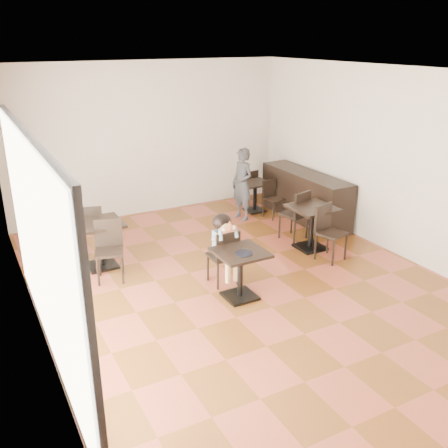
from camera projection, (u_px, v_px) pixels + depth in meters
floor at (244, 285)px, 7.79m from camera, size 6.00×8.00×0.01m
ceiling at (247, 71)px, 6.66m from camera, size 6.00×8.00×0.01m
wall_back at (149, 139)px, 10.52m from camera, size 6.00×0.01×3.20m
wall_left at (27, 220)px, 5.90m from camera, size 0.01×8.00×3.20m
wall_right at (396, 163)px, 8.55m from camera, size 0.01×8.00×3.20m
storefront_window at (39, 250)px, 5.57m from camera, size 0.04×4.50×2.60m
child_table at (240, 275)px, 7.29m from camera, size 0.71×0.71×0.75m
child_chair at (222, 256)px, 7.72m from camera, size 0.40×0.40×0.90m
child at (222, 249)px, 7.68m from camera, size 0.40×0.57×1.13m
plate at (244, 253)px, 7.07m from camera, size 0.25×0.25×0.02m
pizza_slice at (228, 228)px, 7.37m from camera, size 0.26×0.20×0.06m
adult_patron at (242, 184)px, 10.36m from camera, size 0.45×0.60×1.51m
cafe_table_mid at (311, 228)px, 9.00m from camera, size 0.93×0.93×0.80m
cafe_table_left at (100, 245)px, 8.28m from camera, size 0.95×0.95×0.80m
cafe_table_back at (255, 197)px, 10.97m from camera, size 0.72×0.72×0.66m
chair_mid_a at (294, 215)px, 9.42m from camera, size 0.53×0.53×0.96m
chair_mid_b at (332, 234)px, 8.51m from camera, size 0.53×0.53×0.96m
chair_left_a at (91, 229)px, 8.70m from camera, size 0.54×0.54×0.96m
chair_left_b at (109, 252)px, 7.79m from camera, size 0.54×0.54×0.96m
chair_back_a at (247, 187)px, 11.46m from camera, size 0.41×0.41×0.79m
chair_back_b at (274, 200)px, 10.56m from camera, size 0.41×0.41×0.79m
service_counter at (305, 196)px, 10.44m from camera, size 0.60×2.40×1.00m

